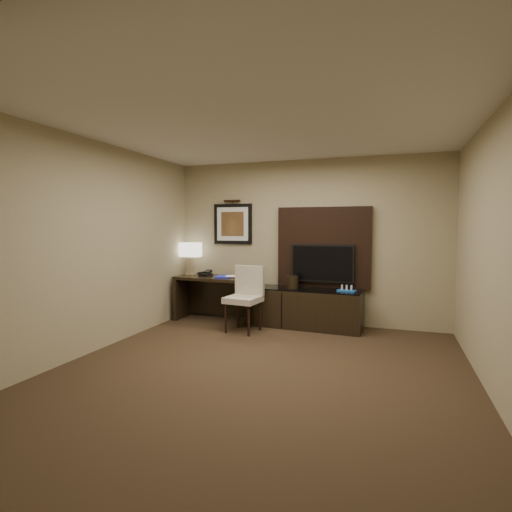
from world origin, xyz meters
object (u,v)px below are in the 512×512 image
at_px(desk_chair, 243,299).
at_px(minibar_tray, 347,288).
at_px(table_lamp, 191,258).
at_px(credenza, 304,308).
at_px(tv, 322,263).
at_px(desk, 217,299).
at_px(desk_phone, 206,273).
at_px(ice_bucket, 293,282).

xyz_separation_m(desk_chair, minibar_tray, (1.49, 0.49, 0.17)).
bearing_deg(minibar_tray, table_lamp, 176.32).
relative_size(credenza, tv, 1.81).
bearing_deg(table_lamp, desk_chair, -28.08).
distance_m(credenza, tv, 0.78).
height_order(table_lamp, minibar_tray, table_lamp).
height_order(credenza, desk_chair, desk_chair).
bearing_deg(table_lamp, minibar_tray, -3.68).
height_order(desk, desk_chair, desk_chair).
distance_m(desk_phone, minibar_tray, 2.40).
bearing_deg(ice_bucket, desk_phone, 179.25).
distance_m(desk, minibar_tray, 2.20).
xyz_separation_m(tv, desk_chair, (-1.08, -0.74, -0.51)).
bearing_deg(ice_bucket, desk_chair, -140.05).
height_order(credenza, minibar_tray, minibar_tray).
relative_size(credenza, ice_bucket, 8.96).
bearing_deg(ice_bucket, tv, 24.75).
bearing_deg(desk_chair, desk, 148.52).
xyz_separation_m(credenza, desk_chair, (-0.82, -0.55, 0.20)).
bearing_deg(desk_chair, desk_phone, 155.55).
distance_m(desk, tv, 1.89).
distance_m(desk_chair, minibar_tray, 1.58).
height_order(desk, tv, tv).
relative_size(tv, ice_bucket, 4.95).
distance_m(credenza, desk_chair, 1.01).
height_order(ice_bucket, minibar_tray, ice_bucket).
distance_m(desk_chair, ice_bucket, 0.86).
xyz_separation_m(credenza, desk_phone, (-1.73, 0.01, 0.49)).
relative_size(desk, table_lamp, 2.43).
bearing_deg(credenza, table_lamp, -179.97).
bearing_deg(tv, minibar_tray, -31.14).
relative_size(desk_phone, minibar_tray, 0.69).
bearing_deg(desk, ice_bucket, 3.59).
xyz_separation_m(desk, ice_bucket, (1.33, -0.01, 0.35)).
xyz_separation_m(credenza, tv, (0.25, 0.19, 0.71)).
bearing_deg(credenza, desk_chair, -143.10).
xyz_separation_m(desk, table_lamp, (-0.56, 0.12, 0.67)).
distance_m(credenza, ice_bucket, 0.45).
height_order(tv, desk_phone, tv).
distance_m(tv, table_lamp, 2.33).
relative_size(tv, desk_chair, 0.99).
bearing_deg(desk, credenza, 4.14).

